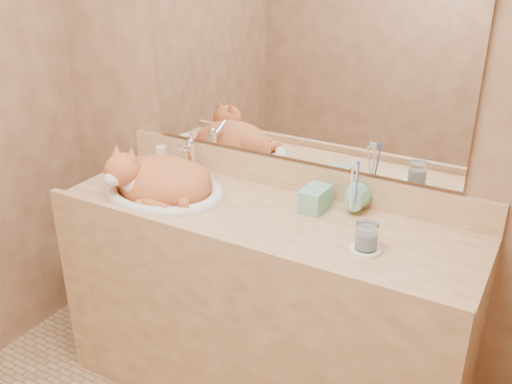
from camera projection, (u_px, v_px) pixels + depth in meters
The scene contains 12 objects.
wall_back at pixel (297, 92), 2.15m from camera, with size 2.40×0.02×2.50m, color brown.
vanity_counter at pixel (261, 310), 2.28m from camera, with size 1.60×0.55×0.85m, color #9B7145, non-canonical shape.
mirror at pixel (297, 56), 2.09m from camera, with size 1.30×0.02×0.80m, color white.
sink_basin at pixel (163, 175), 2.25m from camera, with size 0.49×0.41×0.15m, color white, non-canonical shape.
faucet at pixel (191, 157), 2.39m from camera, with size 0.05×0.13×0.18m, color white, non-canonical shape.
cat at pixel (158, 179), 2.25m from camera, with size 0.40×0.33×0.22m, color #B45229, non-canonical shape.
soap_dispenser at pixel (308, 192), 2.06m from camera, with size 0.09×0.09×0.19m, color #73B999.
toothbrush_cup at pixel (353, 206), 2.07m from camera, with size 0.10×0.10×0.10m, color #73B999.
toothbrushes at pixel (355, 183), 2.03m from camera, with size 0.04×0.04×0.23m, color white, non-canonical shape.
saucer at pixel (365, 249), 1.87m from camera, with size 0.11×0.11×0.01m, color white.
water_glass at pixel (367, 236), 1.85m from camera, with size 0.07×0.07×0.09m, color silver.
lotion_bottle at pixel (162, 159), 2.47m from camera, with size 0.05×0.05×0.11m, color white.
Camera 1 is at (0.90, -0.92, 1.81)m, focal length 40.00 mm.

